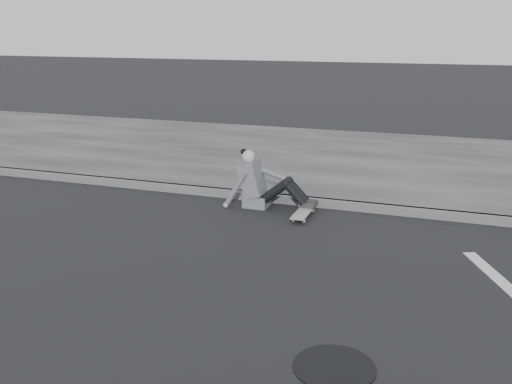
# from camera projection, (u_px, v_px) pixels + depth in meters

# --- Properties ---
(ground) EXTENTS (80.00, 80.00, 0.00)m
(ground) POSITION_uv_depth(u_px,v_px,m) (211.00, 264.00, 6.55)
(ground) COLOR black
(ground) RESTS_ON ground
(curb) EXTENTS (24.00, 0.16, 0.12)m
(curb) POSITION_uv_depth(u_px,v_px,m) (277.00, 198.00, 8.88)
(curb) COLOR #4B4B4B
(curb) RESTS_ON ground
(sidewalk) EXTENTS (24.00, 6.00, 0.12)m
(sidewalk) POSITION_uv_depth(u_px,v_px,m) (321.00, 158.00, 11.62)
(sidewalk) COLOR #373737
(sidewalk) RESTS_ON ground
(manhole) EXTENTS (0.66, 0.66, 0.01)m
(manhole) POSITION_uv_depth(u_px,v_px,m) (334.00, 367.00, 4.56)
(manhole) COLOR black
(manhole) RESTS_ON ground
(skateboard) EXTENTS (0.20, 0.78, 0.09)m
(skateboard) POSITION_uv_depth(u_px,v_px,m) (304.00, 212.00, 8.18)
(skateboard) COLOR gray
(skateboard) RESTS_ON ground
(seated_woman) EXTENTS (1.38, 0.46, 0.88)m
(seated_woman) POSITION_uv_depth(u_px,v_px,m) (261.00, 184.00, 8.56)
(seated_woman) COLOR #515154
(seated_woman) RESTS_ON ground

